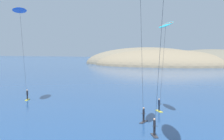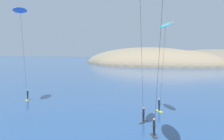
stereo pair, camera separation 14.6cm
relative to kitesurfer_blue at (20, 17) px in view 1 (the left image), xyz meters
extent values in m
ellipsoid|color=#6B6656|center=(23.98, 126.14, -12.94)|extent=(60.13, 50.35, 17.06)
ellipsoid|color=#84755B|center=(-0.11, 111.69, -12.94)|extent=(72.48, 42.25, 16.93)
ellipsoid|color=#7A705B|center=(-11.33, 125.16, -12.94)|extent=(74.94, 43.43, 19.37)
cube|color=yellow|center=(-1.22, 2.79, -12.90)|extent=(0.91, 1.54, 0.08)
cylinder|color=black|center=(-1.22, 2.79, -12.46)|extent=(0.22, 0.22, 0.80)
cube|color=black|center=(-1.22, 2.79, -11.76)|extent=(0.32, 0.39, 0.60)
sphere|color=tan|center=(-1.22, 2.79, -11.34)|extent=(0.22, 0.22, 0.22)
cylinder|color=black|center=(-1.08, 2.47, -11.88)|extent=(0.52, 0.26, 0.04)
ellipsoid|color=blue|center=(0.09, -0.22, 0.96)|extent=(3.57, 5.34, 0.65)
cylinder|color=gold|center=(0.09, -0.22, 1.01)|extent=(2.09, 4.50, 0.16)
cylinder|color=#333338|center=(-0.49, 1.13, -5.51)|extent=(1.21, 2.72, 12.74)
cube|color=yellow|center=(20.42, 1.93, -12.90)|extent=(1.21, 1.44, 0.08)
cylinder|color=#192338|center=(20.42, 1.93, -12.46)|extent=(0.22, 0.22, 0.80)
cube|color=#192338|center=(20.42, 1.93, -11.76)|extent=(0.34, 0.39, 0.60)
sphere|color=tan|center=(20.42, 1.93, -11.34)|extent=(0.22, 0.22, 0.22)
cylinder|color=black|center=(20.59, 1.63, -11.88)|extent=(0.50, 0.30, 0.04)
ellipsoid|color=#23B2C6|center=(21.50, -0.05, -1.81)|extent=(3.20, 4.60, 0.83)
cylinder|color=#DB4C38|center=(21.50, -0.05, -1.76)|extent=(2.24, 3.94, 0.16)
cylinder|color=#333338|center=(21.05, 0.79, -6.90)|extent=(0.95, 1.71, 9.97)
cube|color=#2D2D33|center=(19.91, -4.25, -12.90)|extent=(0.61, 1.54, 0.08)
cylinder|color=black|center=(19.91, -4.25, -12.46)|extent=(0.22, 0.22, 0.80)
cube|color=black|center=(19.91, -4.25, -11.76)|extent=(0.25, 0.37, 0.60)
sphere|color=tan|center=(19.91, -4.25, -11.34)|extent=(0.22, 0.22, 0.22)
cylinder|color=black|center=(19.96, -4.60, -11.88)|extent=(0.55, 0.12, 0.04)
cylinder|color=#333338|center=(20.23, -6.39, -5.80)|extent=(0.56, 3.61, 12.17)
cube|color=#2D2D33|center=(22.11, -8.80, -12.90)|extent=(1.05, 1.52, 0.08)
cylinder|color=black|center=(22.11, -8.80, -12.46)|extent=(0.22, 0.22, 0.80)
cube|color=black|center=(22.11, -8.80, -11.76)|extent=(0.30, 0.39, 0.60)
sphere|color=tan|center=(22.11, -8.80, -11.34)|extent=(0.22, 0.22, 0.22)
cylinder|color=black|center=(22.23, -9.13, -11.88)|extent=(0.53, 0.22, 0.04)
cylinder|color=#333338|center=(22.99, -11.33, -5.84)|extent=(1.56, 4.43, 12.08)
camera|label=1|loc=(27.54, -34.40, -4.85)|focal=45.00mm
camera|label=2|loc=(27.68, -34.35, -4.85)|focal=45.00mm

